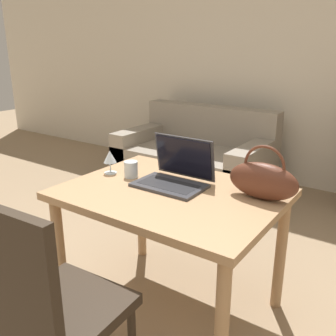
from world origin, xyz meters
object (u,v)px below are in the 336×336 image
at_px(laptop, 176,172).
at_px(wine_glass, 110,158).
at_px(couch, 195,160).
at_px(chair, 46,304).
at_px(handbag, 263,180).
at_px(drinking_glass, 131,169).

relative_size(laptop, wine_glass, 2.69).
bearing_deg(wine_glass, couch, 104.58).
bearing_deg(laptop, couch, 117.34).
bearing_deg(wine_glass, laptop, 11.15).
bearing_deg(couch, wine_glass, -75.42).
bearing_deg(chair, wine_glass, 114.81).
bearing_deg(chair, couch, 105.84).
bearing_deg(chair, handbag, 62.97).
bearing_deg(handbag, wine_glass, -170.84).
distance_m(drinking_glass, handbag, 0.75).
bearing_deg(handbag, drinking_glass, -170.57).
xyz_separation_m(wine_glass, handbag, (0.88, 0.14, 0.00)).
xyz_separation_m(couch, wine_glass, (0.46, -1.77, 0.54)).
distance_m(laptop, drinking_glass, 0.28).
xyz_separation_m(drinking_glass, wine_glass, (-0.14, -0.02, 0.05)).
relative_size(chair, wine_glass, 6.99).
relative_size(chair, laptop, 2.59).
bearing_deg(laptop, chair, -87.65).
distance_m(drinking_glass, wine_glass, 0.15).
height_order(drinking_glass, handbag, handbag).
distance_m(chair, handbag, 1.11).
bearing_deg(drinking_glass, chair, -70.32).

